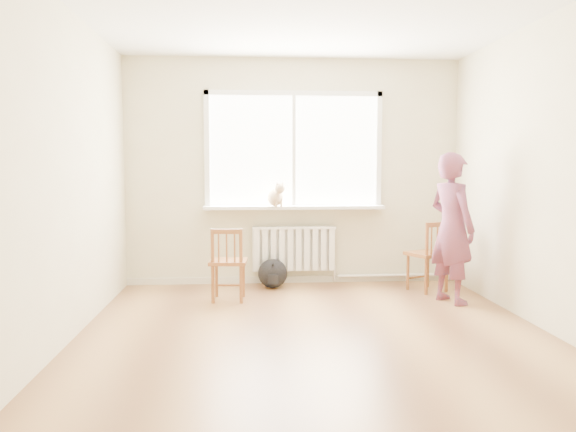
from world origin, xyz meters
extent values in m
plane|color=#A97745|center=(0.00, 0.00, 0.00)|extent=(4.50, 4.50, 0.00)
plane|color=white|center=(0.00, 0.00, 2.70)|extent=(4.50, 4.50, 0.00)
cube|color=beige|center=(0.00, 2.25, 1.35)|extent=(4.00, 0.01, 2.70)
cube|color=white|center=(0.00, 2.23, 1.60)|extent=(2.00, 0.02, 1.30)
cube|color=white|center=(0.00, 2.21, 2.28)|extent=(2.12, 0.05, 0.06)
cube|color=white|center=(-1.03, 2.21, 1.60)|extent=(0.06, 0.05, 1.42)
cube|color=white|center=(1.03, 2.21, 1.60)|extent=(0.06, 0.05, 1.42)
cube|color=white|center=(0.00, 2.21, 1.60)|extent=(0.04, 0.05, 1.30)
cube|color=white|center=(0.00, 2.14, 0.93)|extent=(2.15, 0.22, 0.04)
cube|color=white|center=(0.00, 2.20, 0.43)|extent=(1.00, 0.02, 0.55)
cube|color=white|center=(0.00, 2.15, 0.43)|extent=(1.00, 0.10, 0.51)
cube|color=white|center=(0.00, 2.15, 0.69)|extent=(1.00, 0.12, 0.03)
cylinder|color=silver|center=(1.25, 2.19, 0.08)|extent=(1.40, 0.04, 0.04)
cube|color=beige|center=(0.00, 2.23, 0.04)|extent=(4.00, 0.03, 0.08)
cube|color=brown|center=(-0.76, 1.39, 0.41)|extent=(0.41, 0.39, 0.04)
cylinder|color=brown|center=(-0.61, 1.52, 0.21)|extent=(0.03, 0.03, 0.41)
cylinder|color=brown|center=(-0.90, 1.54, 0.21)|extent=(0.03, 0.03, 0.41)
cylinder|color=brown|center=(-0.63, 1.23, 0.21)|extent=(0.03, 0.03, 0.41)
cylinder|color=brown|center=(-0.92, 1.25, 0.21)|extent=(0.03, 0.03, 0.41)
cylinder|color=brown|center=(-0.63, 1.23, 0.39)|extent=(0.04, 0.04, 0.78)
cylinder|color=brown|center=(-0.92, 1.25, 0.39)|extent=(0.04, 0.04, 0.78)
cube|color=brown|center=(-0.77, 1.24, 0.75)|extent=(0.32, 0.06, 0.05)
cylinder|color=brown|center=(-0.69, 1.24, 0.59)|extent=(0.02, 0.02, 0.31)
cylinder|color=brown|center=(-0.77, 1.24, 0.59)|extent=(0.02, 0.02, 0.31)
cylinder|color=brown|center=(-0.86, 1.25, 0.59)|extent=(0.02, 0.02, 0.31)
cube|color=brown|center=(1.48, 1.67, 0.43)|extent=(0.52, 0.51, 0.04)
cylinder|color=brown|center=(1.56, 1.87, 0.21)|extent=(0.03, 0.03, 0.43)
cylinder|color=brown|center=(1.28, 1.75, 0.21)|extent=(0.03, 0.03, 0.43)
cylinder|color=brown|center=(1.68, 1.60, 0.21)|extent=(0.03, 0.03, 0.43)
cylinder|color=brown|center=(1.41, 1.47, 0.21)|extent=(0.03, 0.03, 0.43)
cylinder|color=brown|center=(1.68, 1.60, 0.40)|extent=(0.04, 0.04, 0.80)
cylinder|color=brown|center=(1.41, 1.47, 0.40)|extent=(0.04, 0.04, 0.80)
cube|color=brown|center=(1.54, 1.53, 0.77)|extent=(0.31, 0.16, 0.05)
cylinder|color=brown|center=(1.62, 1.57, 0.60)|extent=(0.02, 0.02, 0.32)
cylinder|color=brown|center=(1.54, 1.53, 0.60)|extent=(0.02, 0.02, 0.32)
cylinder|color=brown|center=(1.47, 1.50, 0.60)|extent=(0.02, 0.02, 0.32)
imported|color=#B73D5E|center=(1.55, 1.12, 0.78)|extent=(0.57, 0.67, 1.56)
ellipsoid|color=beige|center=(-0.23, 2.07, 1.06)|extent=(0.28, 0.33, 0.21)
sphere|color=beige|center=(-0.18, 1.94, 1.16)|extent=(0.12, 0.12, 0.12)
cone|color=beige|center=(-0.21, 1.93, 1.22)|extent=(0.04, 0.04, 0.05)
cone|color=beige|center=(-0.15, 1.95, 1.22)|extent=(0.04, 0.04, 0.05)
cylinder|color=beige|center=(-0.28, 2.21, 0.99)|extent=(0.09, 0.19, 0.03)
cylinder|color=beige|center=(-0.22, 1.96, 1.00)|extent=(0.03, 0.03, 0.11)
cylinder|color=beige|center=(-0.16, 1.98, 1.00)|extent=(0.03, 0.03, 0.11)
ellipsoid|color=black|center=(-0.27, 1.95, 0.17)|extent=(0.35, 0.27, 0.34)
camera|label=1|loc=(-0.57, -4.50, 1.41)|focal=35.00mm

